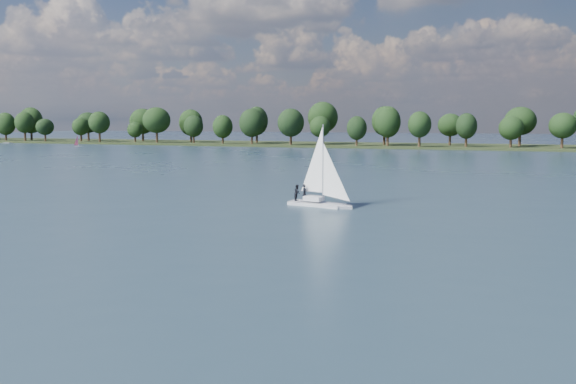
# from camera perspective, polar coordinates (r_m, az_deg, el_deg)

# --- Properties ---
(ground) EXTENTS (700.00, 700.00, 0.00)m
(ground) POSITION_cam_1_polar(r_m,az_deg,el_deg) (125.78, 12.04, 1.77)
(ground) COLOR #233342
(ground) RESTS_ON ground
(far_shore) EXTENTS (660.00, 40.00, 1.50)m
(far_shore) POSITION_cam_1_polar(r_m,az_deg,el_deg) (237.05, 15.76, 3.82)
(far_shore) COLOR black
(far_shore) RESTS_ON ground
(sailboat) EXTENTS (7.81, 4.06, 9.90)m
(sailboat) POSITION_cam_1_polar(r_m,az_deg,el_deg) (74.12, 2.59, 0.85)
(sailboat) COLOR silver
(sailboat) RESTS_ON ground
(dinghy_pink) EXTENTS (2.82, 2.81, 4.57)m
(dinghy_pink) POSITION_cam_1_polar(r_m,az_deg,el_deg) (248.67, -18.16, 4.10)
(dinghy_pink) COLOR silver
(dinghy_pink) RESTS_ON ground
(pontoon) EXTENTS (4.35, 2.86, 0.50)m
(pontoon) POSITION_cam_1_polar(r_m,az_deg,el_deg) (295.91, -23.63, 4.00)
(pontoon) COLOR #5B5F61
(pontoon) RESTS_ON ground
(treeline) EXTENTS (562.37, 73.71, 18.67)m
(treeline) POSITION_cam_1_polar(r_m,az_deg,el_deg) (233.83, 14.10, 5.81)
(treeline) COLOR black
(treeline) RESTS_ON ground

